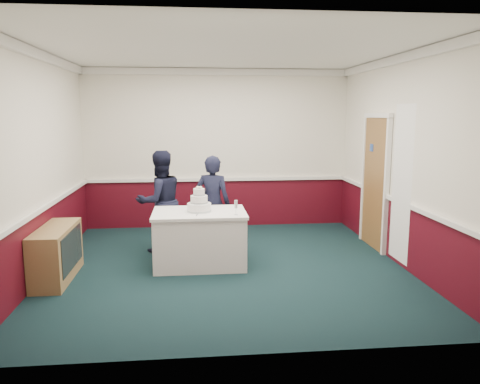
{
  "coord_description": "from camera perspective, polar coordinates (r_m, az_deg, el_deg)",
  "views": [
    {
      "loc": [
        -0.47,
        -6.42,
        2.17
      ],
      "look_at": [
        0.17,
        -0.1,
        1.1
      ],
      "focal_mm": 35.0,
      "sensor_mm": 36.0,
      "label": 1
    }
  ],
  "objects": [
    {
      "name": "ground",
      "position": [
        6.79,
        -1.54,
        -9.07
      ],
      "size": [
        5.0,
        5.0,
        0.0
      ],
      "primitive_type": "plane",
      "color": "#13292E",
      "rests_on": "ground"
    },
    {
      "name": "room_shell",
      "position": [
        7.06,
        -1.34,
        7.9
      ],
      "size": [
        5.0,
        5.0,
        3.0
      ],
      "color": "white",
      "rests_on": "ground"
    },
    {
      "name": "sideboard",
      "position": [
        6.66,
        -21.46,
        -6.98
      ],
      "size": [
        0.41,
        1.2,
        0.7
      ],
      "color": "#9B7D4B",
      "rests_on": "ground"
    },
    {
      "name": "cake_table",
      "position": [
        6.78,
        -4.94,
        -5.6
      ],
      "size": [
        1.32,
        0.92,
        0.79
      ],
      "color": "white",
      "rests_on": "ground"
    },
    {
      "name": "wedding_cake",
      "position": [
        6.67,
        -5.0,
        -1.45
      ],
      "size": [
        0.35,
        0.35,
        0.36
      ],
      "color": "white",
      "rests_on": "cake_table"
    },
    {
      "name": "cake_knife",
      "position": [
        6.5,
        -5.23,
        -2.72
      ],
      "size": [
        0.04,
        0.22,
        0.0
      ],
      "primitive_type": "cube",
      "rotation": [
        0.0,
        0.0,
        -0.13
      ],
      "color": "silver",
      "rests_on": "cake_table"
    },
    {
      "name": "champagne_flute",
      "position": [
        6.42,
        -0.5,
        -1.6
      ],
      "size": [
        0.05,
        0.05,
        0.21
      ],
      "color": "silver",
      "rests_on": "cake_table"
    },
    {
      "name": "person_man",
      "position": [
        7.47,
        -9.7,
        -1.13
      ],
      "size": [
        0.97,
        0.9,
        1.6
      ],
      "primitive_type": "imported",
      "rotation": [
        0.0,
        0.0,
        3.62
      ],
      "color": "black",
      "rests_on": "ground"
    },
    {
      "name": "person_woman",
      "position": [
        7.39,
        -3.34,
        -1.42
      ],
      "size": [
        0.65,
        0.52,
        1.53
      ],
      "primitive_type": "imported",
      "rotation": [
        0.0,
        0.0,
        2.82
      ],
      "color": "black",
      "rests_on": "ground"
    }
  ]
}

